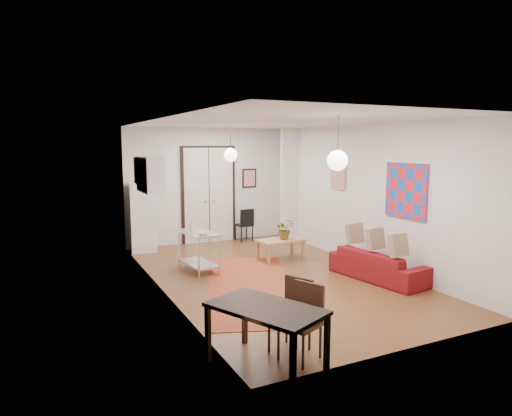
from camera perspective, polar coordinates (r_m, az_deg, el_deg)
name	(u,v)px	position (r m, az deg, el deg)	size (l,w,h in m)	color
floor	(272,276)	(8.79, 2.02, -8.46)	(7.00, 7.00, 0.00)	brown
ceiling	(273,121)	(8.44, 2.12, 10.78)	(4.20, 7.00, 0.02)	silver
wall_back	(208,185)	(11.68, -6.01, 2.83)	(4.20, 0.02, 2.90)	silver
wall_front	(412,233)	(5.68, 18.89, -2.93)	(4.20, 0.02, 2.90)	silver
wall_left	(161,207)	(7.74, -11.79, 0.12)	(0.02, 7.00, 2.90)	silver
wall_right	(362,195)	(9.65, 13.15, 1.60)	(0.02, 7.00, 2.90)	silver
double_doors	(209,195)	(11.67, -5.92, 1.59)	(1.44, 0.06, 2.50)	silver
stub_partition	(290,186)	(11.61, 4.24, 2.81)	(0.50, 0.10, 2.90)	silver
wall_cabinet	(150,174)	(9.19, -13.08, 4.11)	(0.35, 1.00, 0.70)	white
painting_popart	(406,191)	(8.69, 18.26, 2.05)	(0.05, 1.00, 1.00)	red
painting_abstract	(339,176)	(10.24, 10.28, 4.00)	(0.05, 0.50, 0.60)	#EFE0C7
poster_back	(249,178)	(12.08, -0.83, 3.75)	(0.40, 0.03, 0.50)	red
print_left	(137,171)	(9.65, -14.63, 4.53)	(0.03, 0.44, 0.54)	#A46944
pendant_back	(231,155)	(10.24, -3.20, 6.64)	(0.30, 0.30, 0.80)	white
pendant_front	(338,160)	(6.74, 10.15, 5.87)	(0.30, 0.30, 0.80)	white
kilim_rug	(251,285)	(8.19, -0.61, -9.66)	(1.50, 4.01, 0.01)	#B1432C
sofa	(379,265)	(8.79, 15.08, -6.85)	(1.90, 0.74, 0.55)	maroon
coffee_table	(281,242)	(9.91, 3.09, -4.27)	(1.05, 0.64, 0.45)	tan
potted_plant	(285,229)	(9.91, 3.61, -2.65)	(0.34, 0.39, 0.43)	#366B30
kitchen_counter	(199,247)	(9.06, -7.20, -4.84)	(0.61, 1.07, 0.78)	silver
bowl	(203,233)	(8.72, -6.60, -3.18)	(0.18, 0.18, 0.05)	silver
soap_bottle	(192,226)	(9.21, -8.03, -2.25)	(0.07, 0.07, 0.16)	teal
fridge	(143,217)	(10.92, -13.94, -1.09)	(0.57, 0.57, 1.62)	white
dining_table	(266,313)	(5.17, 1.25, -13.03)	(1.19, 1.46, 0.71)	black
dining_chair_near	(286,309)	(5.67, 3.78, -12.44)	(0.55, 0.65, 0.88)	#321C10
dining_chair_far	(296,315)	(5.49, 5.02, -13.18)	(0.55, 0.65, 0.88)	#321C10
black_side_chair	(243,222)	(11.87, -1.68, -1.71)	(0.41, 0.41, 0.85)	black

